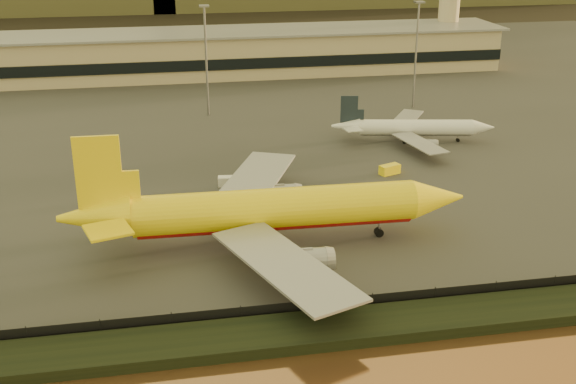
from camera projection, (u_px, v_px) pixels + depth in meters
name	position (u px, v px, depth m)	size (l,w,h in m)	color
ground	(330.00, 265.00, 99.26)	(900.00, 900.00, 0.00)	black
embankment	(365.00, 326.00, 83.45)	(320.00, 7.00, 1.40)	black
tarmac	(242.00, 98.00, 186.09)	(320.00, 220.00, 0.20)	#2D2D2D
perimeter_fence	(356.00, 304.00, 86.89)	(300.00, 0.05, 2.20)	black
terminal_building	(179.00, 55.00, 209.27)	(202.00, 25.00, 12.60)	tan
apron_light_masts	(317.00, 50.00, 164.67)	(152.20, 12.20, 25.40)	slate
dhl_cargo_jet	(269.00, 211.00, 103.15)	(58.55, 57.49, 17.53)	yellow
white_narrowbody_jet	(413.00, 128.00, 150.11)	(33.88, 32.61, 9.77)	white
gse_vehicle_yellow	(390.00, 169.00, 132.44)	(3.87, 1.74, 1.74)	yellow
gse_vehicle_white	(229.00, 181.00, 126.82)	(3.74, 1.68, 1.68)	white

